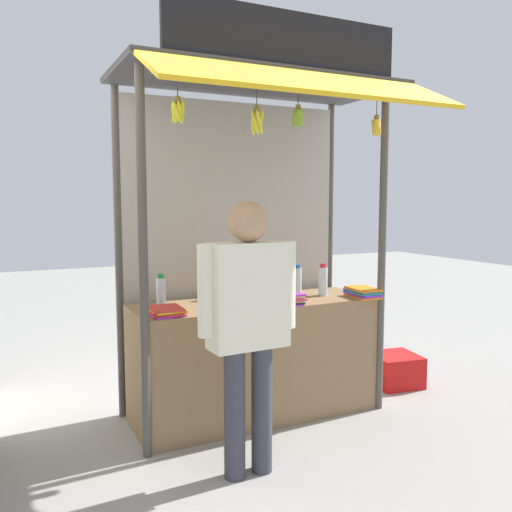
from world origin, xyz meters
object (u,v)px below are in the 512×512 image
plastic_crate (395,370)px  banana_bunch_inner_left (376,127)px  water_bottle_back_left (323,281)px  magazine_stack_mid_right (285,299)px  banana_bunch_inner_right (257,122)px  water_bottle_front_left (232,280)px  vendor_person (248,313)px  water_bottle_mid_left (161,292)px  banana_bunch_leftmost (178,111)px  water_bottle_right (244,283)px  banana_bunch_rightmost (298,118)px  magazine_stack_back_right (363,292)px  magazine_stack_left (166,311)px  water_bottle_front_right (298,280)px

plastic_crate → banana_bunch_inner_left: bearing=-143.8°
water_bottle_back_left → magazine_stack_mid_right: water_bottle_back_left is taller
banana_bunch_inner_right → water_bottle_front_left: bearing=81.8°
banana_bunch_inner_left → vendor_person: (-1.22, -0.39, -1.20)m
water_bottle_mid_left → vendor_person: bearing=-73.2°
banana_bunch_leftmost → water_bottle_right: bearing=38.1°
water_bottle_back_left → banana_bunch_leftmost: banana_bunch_leftmost is taller
water_bottle_mid_left → water_bottle_right: bearing=2.7°
water_bottle_front_left → banana_bunch_inner_right: bearing=-98.2°
banana_bunch_inner_right → plastic_crate: (1.62, 0.47, -2.03)m
banana_bunch_leftmost → plastic_crate: 3.02m
banana_bunch_rightmost → plastic_crate: size_ratio=0.63×
water_bottle_mid_left → banana_bunch_leftmost: 1.30m
water_bottle_front_left → water_bottle_back_left: size_ratio=1.17×
water_bottle_mid_left → banana_bunch_inner_right: (0.52, -0.51, 1.17)m
water_bottle_back_left → magazine_stack_back_right: bearing=-40.6°
water_bottle_mid_left → banana_bunch_rightmost: banana_bunch_rightmost is taller
banana_bunch_rightmost → vendor_person: banana_bunch_rightmost is taller
water_bottle_front_left → magazine_stack_left: size_ratio=1.05×
magazine_stack_back_right → magazine_stack_mid_right: 0.70m
magazine_stack_mid_right → banana_bunch_leftmost: size_ratio=0.95×
magazine_stack_left → magazine_stack_mid_right: (0.90, -0.03, 0.02)m
magazine_stack_left → plastic_crate: size_ratio=0.73×
magazine_stack_left → banana_bunch_inner_right: banana_bunch_inner_right is taller
magazine_stack_back_right → banana_bunch_rightmost: (-0.73, -0.21, 1.29)m
banana_bunch_inner_left → plastic_crate: size_ratio=0.69×
water_bottle_mid_left → banana_bunch_leftmost: size_ratio=0.88×
water_bottle_front_right → banana_bunch_leftmost: 1.82m
water_bottle_front_left → water_bottle_right: 0.11m
banana_bunch_inner_left → water_bottle_back_left: bearing=112.7°
banana_bunch_rightmost → banana_bunch_inner_left: size_ratio=0.91×
magazine_stack_back_right → vendor_person: (-1.29, -0.60, 0.07)m
water_bottle_front_left → plastic_crate: (1.53, -0.16, -0.89)m
water_bottle_front_left → magazine_stack_back_right: (0.95, -0.42, -0.10)m
water_bottle_right → water_bottle_front_left: bearing=120.7°
magazine_stack_back_right → banana_bunch_rightmost: banana_bunch_rightmost is taller
magazine_stack_left → banana_bunch_inner_right: 1.40m
magazine_stack_mid_right → vendor_person: (-0.59, -0.62, 0.06)m
vendor_person → water_bottle_right: bearing=-115.8°
banana_bunch_inner_right → water_bottle_back_left: bearing=27.7°
magazine_stack_left → banana_bunch_rightmost: (0.87, -0.26, 1.30)m
magazine_stack_mid_right → magazine_stack_left: bearing=178.0°
banana_bunch_rightmost → plastic_crate: 2.50m
banana_bunch_inner_right → vendor_person: size_ratio=0.19×
banana_bunch_leftmost → magazine_stack_left: bearing=95.2°
water_bottle_front_left → magazine_stack_mid_right: (0.25, -0.41, -0.10)m
magazine_stack_left → banana_bunch_inner_right: bearing=-24.7°
water_bottle_right → banana_bunch_inner_right: (-0.15, -0.54, 1.15)m
plastic_crate → banana_bunch_leftmost: bearing=-167.7°
water_bottle_back_left → magazine_stack_back_right: water_bottle_back_left is taller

